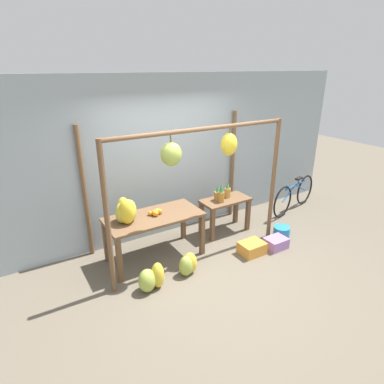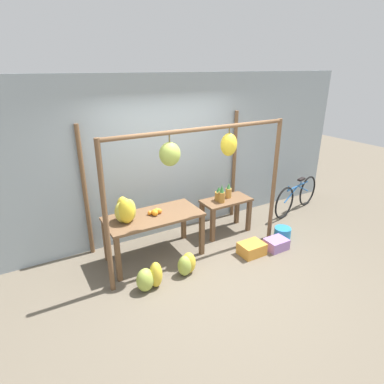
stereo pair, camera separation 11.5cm
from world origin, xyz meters
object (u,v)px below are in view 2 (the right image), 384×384
object	(u,v)px
pineapple_cluster	(222,194)
banana_pile_ground_left	(150,278)
orange_pile	(155,212)
blue_bucket	(282,233)
banana_pile_ground_right	(187,264)
parked_bicycle	(297,196)
banana_pile_on_table	(125,210)
fruit_crate_purple	(276,244)
fruit_crate_white	(252,249)

from	to	relation	value
pineapple_cluster	banana_pile_ground_left	size ratio (longest dim) A/B	0.79
orange_pile	blue_bucket	xyz separation A→B (m)	(2.19, -0.60, -0.69)
banana_pile_ground_left	blue_bucket	world-z (taller)	banana_pile_ground_left
pineapple_cluster	banana_pile_ground_right	size ratio (longest dim) A/B	1.07
orange_pile	banana_pile_ground_right	distance (m)	0.93
blue_bucket	parked_bicycle	world-z (taller)	parked_bicycle
banana_pile_ground_left	banana_pile_on_table	bearing A→B (deg)	93.33
orange_pile	blue_bucket	size ratio (longest dim) A/B	0.77
banana_pile_on_table	parked_bicycle	xyz separation A→B (m)	(3.73, 0.10, -0.57)
blue_bucket	fruit_crate_purple	distance (m)	0.42
banana_pile_on_table	banana_pile_ground_right	bearing A→B (deg)	-46.19
blue_bucket	fruit_crate_purple	world-z (taller)	blue_bucket
pineapple_cluster	blue_bucket	distance (m)	1.29
orange_pile	parked_bicycle	xyz separation A→B (m)	(3.26, 0.11, -0.44)
banana_pile_ground_left	fruit_crate_purple	world-z (taller)	banana_pile_ground_left
banana_pile_ground_right	parked_bicycle	bearing A→B (deg)	14.11
banana_pile_ground_right	fruit_crate_white	bearing A→B (deg)	-3.33
banana_pile_on_table	pineapple_cluster	world-z (taller)	banana_pile_on_table
banana_pile_ground_left	fruit_crate_white	xyz separation A→B (m)	(1.79, -0.03, -0.08)
banana_pile_ground_left	fruit_crate_white	distance (m)	1.79
banana_pile_ground_left	parked_bicycle	distance (m)	3.79
pineapple_cluster	fruit_crate_purple	world-z (taller)	pineapple_cluster
pineapple_cluster	parked_bicycle	distance (m)	1.95
orange_pile	pineapple_cluster	bearing A→B (deg)	5.41
banana_pile_ground_right	fruit_crate_purple	bearing A→B (deg)	-5.09
fruit_crate_purple	blue_bucket	bearing A→B (deg)	31.26
blue_bucket	fruit_crate_white	bearing A→B (deg)	-170.42
banana_pile_ground_left	banana_pile_ground_right	xyz separation A→B (m)	(0.61, 0.04, -0.02)
pineapple_cluster	banana_pile_on_table	bearing A→B (deg)	-176.21
pineapple_cluster	banana_pile_ground_right	xyz separation A→B (m)	(-1.18, -0.80, -0.61)
banana_pile_on_table	orange_pile	xyz separation A→B (m)	(0.47, -0.01, -0.14)
pineapple_cluster	banana_pile_ground_right	bearing A→B (deg)	-145.96
banana_pile_ground_right	banana_pile_on_table	bearing A→B (deg)	133.81
orange_pile	parked_bicycle	distance (m)	3.29
banana_pile_ground_left	banana_pile_ground_right	world-z (taller)	banana_pile_ground_left
fruit_crate_white	banana_pile_on_table	bearing A→B (deg)	157.87
banana_pile_on_table	fruit_crate_purple	distance (m)	2.58
banana_pile_ground_right	blue_bucket	distance (m)	2.01
blue_bucket	parked_bicycle	size ratio (longest dim) A/B	0.18
orange_pile	fruit_crate_white	xyz separation A→B (m)	(1.36, -0.74, -0.69)
banana_pile_ground_left	fruit_crate_purple	distance (m)	2.26
banana_pile_ground_left	orange_pile	bearing A→B (deg)	58.90
fruit_crate_white	banana_pile_ground_right	bearing A→B (deg)	176.67
banana_pile_ground_left	blue_bucket	bearing A→B (deg)	2.49
orange_pile	parked_bicycle	size ratio (longest dim) A/B	0.14
fruit_crate_purple	fruit_crate_white	bearing A→B (deg)	170.52
pineapple_cluster	fruit_crate_white	distance (m)	1.09
fruit_crate_white	parked_bicycle	size ratio (longest dim) A/B	0.25
banana_pile_ground_left	banana_pile_ground_right	distance (m)	0.61
blue_bucket	pineapple_cluster	bearing A→B (deg)	138.91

